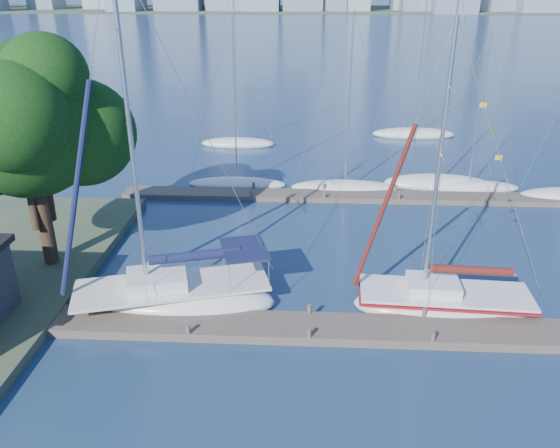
{
  "coord_description": "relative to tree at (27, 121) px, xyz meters",
  "views": [
    {
      "loc": [
        -0.22,
        -19.52,
        13.66
      ],
      "look_at": [
        -1.46,
        4.0,
        3.27
      ],
      "focal_mm": 35.0,
      "sensor_mm": 36.0,
      "label": 1
    }
  ],
  "objects": [
    {
      "name": "bg_boat_6",
      "position": [
        6.57,
        24.35,
        -7.59
      ],
      "size": [
        7.08,
        3.88,
        14.18
      ],
      "rotation": [
        0.0,
        0.0,
        -0.27
      ],
      "color": "silver",
      "rests_on": "ground"
    },
    {
      "name": "bg_boat_4",
      "position": [
        24.68,
        13.56,
        -7.65
      ],
      "size": [
        7.5,
        3.38,
        11.03
      ],
      "rotation": [
        0.0,
        0.0,
        0.21
      ],
      "color": "silver",
      "rests_on": "ground"
    },
    {
      "name": "far_shore",
      "position": [
        13.23,
        315.2,
        -7.86
      ],
      "size": [
        800.0,
        100.0,
        1.5
      ],
      "primitive_type": "cube",
      "color": "#38472D",
      "rests_on": "ground"
    },
    {
      "name": "ground",
      "position": [
        13.23,
        -4.8,
        -7.86
      ],
      "size": [
        700.0,
        700.0,
        0.0
      ],
      "primitive_type": "plane",
      "color": "navy",
      "rests_on": "ground"
    },
    {
      "name": "far_dock",
      "position": [
        15.23,
        11.2,
        -7.68
      ],
      "size": [
        30.0,
        1.8,
        0.36
      ],
      "primitive_type": "cube",
      "color": "#483F34",
      "rests_on": "ground"
    },
    {
      "name": "tree",
      "position": [
        0.0,
        0.0,
        0.0
      ],
      "size": [
        9.22,
        8.39,
        11.83
      ],
      "color": "#322016",
      "rests_on": "ground"
    },
    {
      "name": "sailboat_navy",
      "position": [
        6.95,
        -2.94,
        -6.67
      ],
      "size": [
        9.89,
        5.55,
        15.94
      ],
      "rotation": [
        0.0,
        0.0,
        0.28
      ],
      "color": "silver",
      "rests_on": "ground"
    },
    {
      "name": "near_dock",
      "position": [
        13.23,
        -4.8,
        -7.66
      ],
      "size": [
        26.0,
        2.0,
        0.4
      ],
      "primitive_type": "cube",
      "color": "#483F34",
      "rests_on": "ground"
    },
    {
      "name": "bg_boat_1",
      "position": [
        7.89,
        13.32,
        -7.63
      ],
      "size": [
        7.42,
        3.42,
        12.15
      ],
      "rotation": [
        0.0,
        0.0,
        -0.22
      ],
      "color": "silver",
      "rests_on": "ground"
    },
    {
      "name": "bg_boat_7",
      "position": [
        23.3,
        28.56,
        -7.56
      ],
      "size": [
        8.13,
        3.08,
        15.65
      ],
      "rotation": [
        0.0,
        0.0,
        0.08
      ],
      "color": "silver",
      "rests_on": "ground"
    },
    {
      "name": "bg_boat_2",
      "position": [
        15.73,
        12.83,
        -7.61
      ],
      "size": [
        8.04,
        4.52,
        12.45
      ],
      "rotation": [
        0.0,
        0.0,
        0.33
      ],
      "color": "silver",
      "rests_on": "ground"
    },
    {
      "name": "sailboat_maroon",
      "position": [
        19.32,
        -2.7,
        -6.82
      ],
      "size": [
        8.31,
        3.13,
        13.18
      ],
      "rotation": [
        0.0,
        0.0,
        -0.06
      ],
      "color": "silver",
      "rests_on": "ground"
    },
    {
      "name": "bg_boat_3",
      "position": [
        22.51,
        14.2,
        -7.57
      ],
      "size": [
        7.73,
        2.94,
        13.9
      ],
      "rotation": [
        0.0,
        0.0,
        -0.06
      ],
      "color": "silver",
      "rests_on": "ground"
    }
  ]
}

